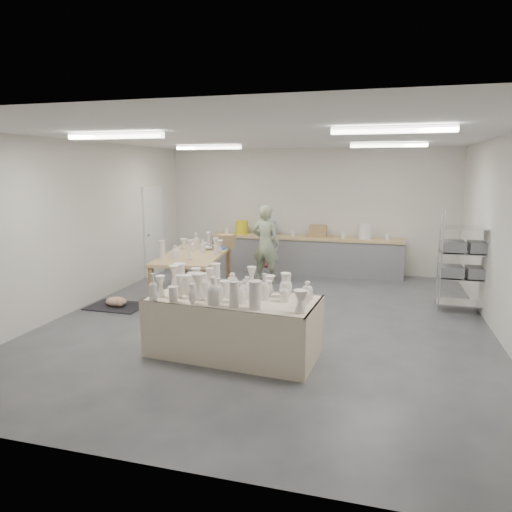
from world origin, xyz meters
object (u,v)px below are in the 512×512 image
(drying_table, at_px, (233,322))
(red_stool, at_px, (268,266))
(work_table, at_px, (198,253))
(potter, at_px, (266,244))

(drying_table, bearing_deg, red_stool, 102.09)
(work_table, bearing_deg, drying_table, -66.43)
(work_table, distance_m, potter, 1.69)
(red_stool, bearing_deg, potter, -90.00)
(work_table, relative_size, potter, 1.37)
(work_table, relative_size, red_stool, 6.29)
(drying_table, height_order, red_stool, drying_table)
(work_table, height_order, red_stool, work_table)
(potter, xyz_separation_m, red_stool, (0.00, 0.27, -0.56))
(potter, distance_m, red_stool, 0.62)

